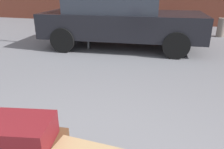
# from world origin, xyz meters

# --- Properties ---
(duffel_bag_maroon_topmost_pile) EXTENTS (0.50, 0.41, 0.19)m
(duffel_bag_maroon_topmost_pile) POSITION_xyz_m (-0.33, 0.04, 0.66)
(duffel_bag_maroon_topmost_pile) COLOR maroon
(duffel_bag_maroon_topmost_pile) RESTS_ON suitcase_brown_front_right
(parked_car) EXTENTS (4.45, 2.23, 1.42)m
(parked_car) POSITION_xyz_m (-0.88, 5.01, 0.76)
(parked_car) COLOR black
(parked_car) RESTS_ON ground_plane
(bollard_kerb_near) EXTENTS (0.25, 0.25, 0.63)m
(bollard_kerb_near) POSITION_xyz_m (2.09, 7.29, 0.31)
(bollard_kerb_near) COLOR #72665B
(bollard_kerb_near) RESTS_ON ground_plane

